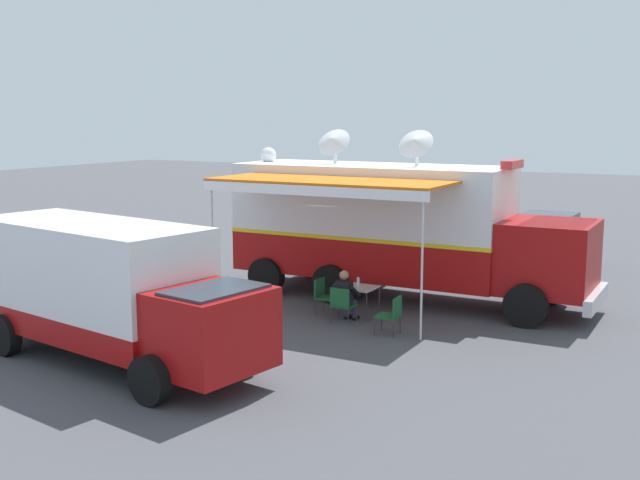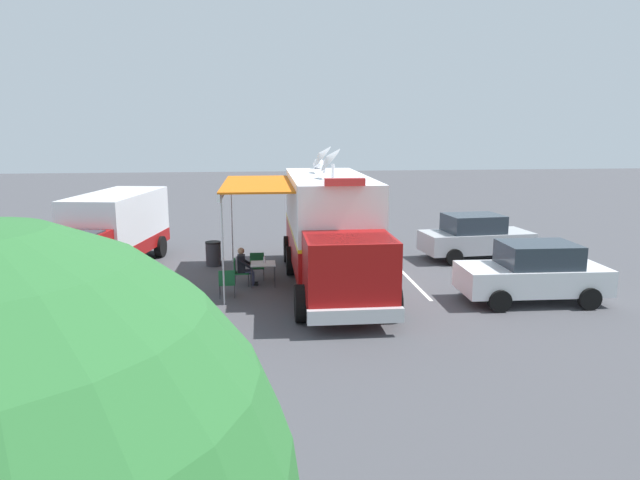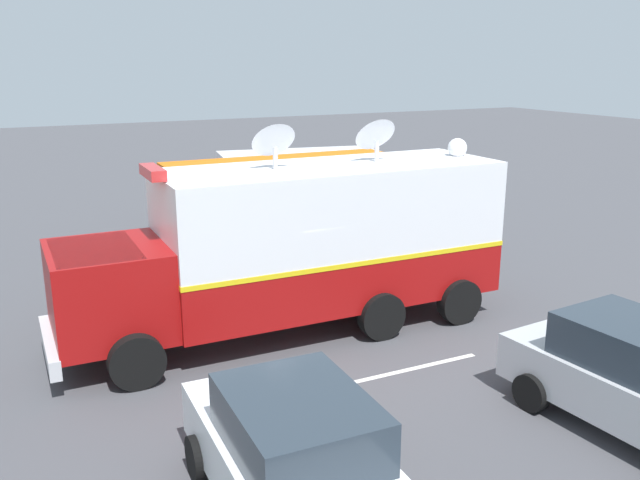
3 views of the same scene
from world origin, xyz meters
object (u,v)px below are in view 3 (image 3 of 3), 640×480
(folding_table, at_px, (264,270))
(car_far_corner, at_px, (638,379))
(folding_chair_spare_by_truck, at_px, (199,271))
(seated_responder, at_px, (257,264))
(trash_bin, at_px, (336,246))
(folding_chair_beside_table, at_px, (293,269))
(command_truck, at_px, (299,241))
(car_behind_truck, at_px, (295,457))
(folding_chair_at_table, at_px, (255,267))
(support_truck, at_px, (285,193))
(water_bottle, at_px, (266,264))

(folding_table, height_order, car_far_corner, car_far_corner)
(folding_chair_spare_by_truck, height_order, seated_responder, seated_responder)
(trash_bin, relative_size, car_far_corner, 0.21)
(folding_chair_beside_table, xyz_separation_m, folding_chair_spare_by_truck, (0.92, 2.16, 0.00))
(car_far_corner, bearing_deg, command_truck, 25.68)
(folding_chair_beside_table, bearing_deg, car_behind_truck, 155.93)
(folding_chair_beside_table, relative_size, trash_bin, 0.96)
(command_truck, relative_size, trash_bin, 10.46)
(folding_table, relative_size, folding_chair_spare_by_truck, 0.93)
(folding_table, distance_m, seated_responder, 0.61)
(folding_chair_at_table, height_order, support_truck, support_truck)
(command_truck, relative_size, seated_responder, 7.62)
(support_truck, height_order, car_behind_truck, support_truck)
(folding_chair_beside_table, distance_m, trash_bin, 2.61)
(command_truck, bearing_deg, seated_responder, -2.40)
(water_bottle, xyz_separation_m, car_behind_truck, (-7.80, 2.79, 0.05))
(folding_chair_at_table, distance_m, car_behind_truck, 9.10)
(support_truck, bearing_deg, car_far_corner, 179.86)
(folding_table, distance_m, folding_chair_at_table, 0.82)
(trash_bin, bearing_deg, command_truck, 143.15)
(folding_chair_spare_by_truck, relative_size, car_far_corner, 0.20)
(folding_chair_spare_by_truck, height_order, car_behind_truck, car_behind_truck)
(water_bottle, distance_m, seated_responder, 0.68)
(seated_responder, xyz_separation_m, car_behind_truck, (-8.46, 2.80, 0.23))
(folding_chair_beside_table, bearing_deg, car_far_corner, -166.56)
(car_behind_truck, bearing_deg, car_far_corner, -94.51)
(folding_chair_beside_table, relative_size, folding_chair_spare_by_truck, 1.00)
(folding_chair_at_table, bearing_deg, folding_chair_spare_by_truck, 77.15)
(command_truck, bearing_deg, trash_bin, -36.85)
(command_truck, distance_m, folding_chair_spare_by_truck, 3.80)
(trash_bin, relative_size, car_behind_truck, 0.21)
(folding_chair_beside_table, bearing_deg, trash_bin, -52.15)
(command_truck, relative_size, car_far_corner, 2.19)
(folding_table, bearing_deg, folding_chair_spare_by_truck, 49.70)
(folding_chair_spare_by_truck, bearing_deg, seated_responder, -110.15)
(folding_table, xyz_separation_m, seated_responder, (0.61, -0.05, -0.02))
(folding_chair_spare_by_truck, bearing_deg, command_truck, -159.23)
(folding_chair_at_table, xyz_separation_m, car_behind_truck, (-8.65, 2.80, 0.37))
(command_truck, distance_m, water_bottle, 2.40)
(command_truck, xyz_separation_m, trash_bin, (3.97, -2.97, -1.49))
(folding_table, height_order, car_behind_truck, car_behind_truck)
(command_truck, distance_m, folding_chair_beside_table, 2.91)
(seated_responder, xyz_separation_m, trash_bin, (1.18, -2.86, -0.20))
(car_far_corner, bearing_deg, water_bottle, 18.96)
(folding_chair_at_table, distance_m, support_truck, 5.44)
(command_truck, distance_m, car_far_corner, 6.87)
(command_truck, xyz_separation_m, seated_responder, (2.79, -0.12, -1.30))
(folding_chair_at_table, relative_size, seated_responder, 0.70)
(folding_chair_beside_table, height_order, car_behind_truck, car_behind_truck)
(folding_chair_spare_by_truck, xyz_separation_m, car_far_corner, (-9.40, -4.19, 0.37))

